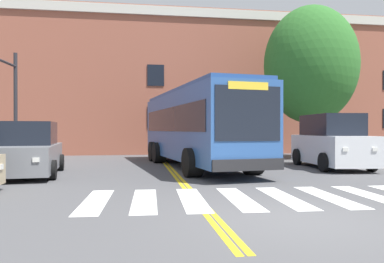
# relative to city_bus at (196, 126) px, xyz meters

# --- Properties ---
(ground_plane) EXTENTS (120.00, 120.00, 0.00)m
(ground_plane) POSITION_rel_city_bus_xyz_m (0.45, -9.94, -1.83)
(ground_plane) COLOR #4C4C4F
(crosswalk) EXTENTS (8.58, 3.42, 0.01)m
(crosswalk) POSITION_rel_city_bus_xyz_m (0.40, -7.76, -1.83)
(crosswalk) COLOR white
(crosswalk) RESTS_ON ground
(lane_line_yellow_inner) EXTENTS (0.12, 36.00, 0.01)m
(lane_line_yellow_inner) POSITION_rel_city_bus_xyz_m (-1.27, 6.24, -1.83)
(lane_line_yellow_inner) COLOR gold
(lane_line_yellow_inner) RESTS_ON ground
(lane_line_yellow_outer) EXTENTS (0.12, 36.00, 0.01)m
(lane_line_yellow_outer) POSITION_rel_city_bus_xyz_m (-1.11, 6.24, -1.83)
(lane_line_yellow_outer) COLOR gold
(lane_line_yellow_outer) RESTS_ON ground
(city_bus) EXTENTS (3.98, 11.18, 3.40)m
(city_bus) POSITION_rel_city_bus_xyz_m (0.00, 0.00, 0.00)
(city_bus) COLOR #2D5699
(city_bus) RESTS_ON ground
(car_grey_near_lane) EXTENTS (2.43, 4.82, 1.95)m
(car_grey_near_lane) POSITION_rel_city_bus_xyz_m (-6.43, -2.21, -0.96)
(car_grey_near_lane) COLOR slate
(car_grey_near_lane) RESTS_ON ground
(car_white_far_lane) EXTENTS (2.44, 4.95, 2.32)m
(car_white_far_lane) POSITION_rel_city_bus_xyz_m (5.76, -1.32, -0.73)
(car_white_far_lane) COLOR white
(car_white_far_lane) RESTS_ON ground
(car_red_behind_bus) EXTENTS (2.09, 4.19, 1.80)m
(car_red_behind_bus) POSITION_rel_city_bus_xyz_m (0.52, 8.75, -1.01)
(car_red_behind_bus) COLOR #AD1E1E
(car_red_behind_bus) RESTS_ON ground
(traffic_light_far_corner) EXTENTS (0.46, 2.89, 5.02)m
(traffic_light_far_corner) POSITION_rel_city_bus_xyz_m (-7.93, -0.38, 1.42)
(traffic_light_far_corner) COLOR #28282D
(traffic_light_far_corner) RESTS_ON ground
(street_tree_curbside_large) EXTENTS (6.89, 6.69, 8.86)m
(street_tree_curbside_large) POSITION_rel_city_bus_xyz_m (7.42, 4.03, 3.59)
(street_tree_curbside_large) COLOR #4C3D2D
(street_tree_curbside_large) RESTS_ON ground
(building_facade) EXTENTS (42.47, 8.71, 9.91)m
(building_facade) POSITION_rel_city_bus_xyz_m (-1.35, 12.58, 3.13)
(building_facade) COLOR #9E5642
(building_facade) RESTS_ON ground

